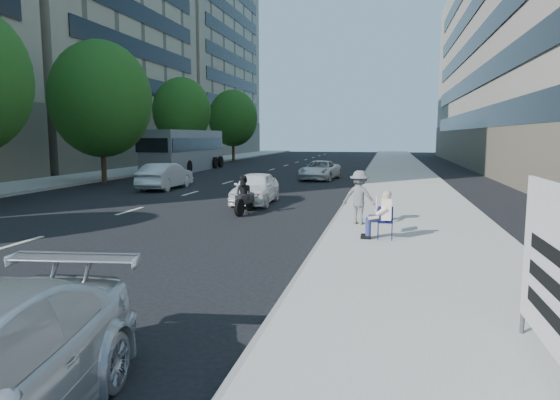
% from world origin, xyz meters
% --- Properties ---
extents(ground, '(160.00, 160.00, 0.00)m').
position_xyz_m(ground, '(0.00, 0.00, 0.00)').
color(ground, black).
rests_on(ground, ground).
extents(near_sidewalk, '(5.00, 120.00, 0.15)m').
position_xyz_m(near_sidewalk, '(4.00, 20.00, 0.07)').
color(near_sidewalk, '#A6A39B').
rests_on(near_sidewalk, ground).
extents(far_sidewalk, '(4.50, 120.00, 0.15)m').
position_xyz_m(far_sidewalk, '(-16.75, 20.00, 0.07)').
color(far_sidewalk, '#A6A39B').
rests_on(far_sidewalk, ground).
extents(far_bldg_north, '(22.00, 28.00, 28.00)m').
position_xyz_m(far_bldg_north, '(-30.00, 62.00, 14.00)').
color(far_bldg_north, tan).
rests_on(far_bldg_north, ground).
extents(tree_far_c, '(6.00, 6.00, 8.47)m').
position_xyz_m(tree_far_c, '(-13.70, 18.00, 5.02)').
color(tree_far_c, '#382616').
rests_on(tree_far_c, ground).
extents(tree_far_d, '(4.80, 4.80, 7.65)m').
position_xyz_m(tree_far_d, '(-13.70, 30.00, 4.89)').
color(tree_far_d, '#382616').
rests_on(tree_far_d, ground).
extents(tree_far_e, '(5.40, 5.40, 7.89)m').
position_xyz_m(tree_far_e, '(-13.70, 44.00, 4.78)').
color(tree_far_e, '#382616').
rests_on(tree_far_e, ground).
extents(seated_protester, '(0.83, 1.12, 1.31)m').
position_xyz_m(seated_protester, '(3.00, 4.03, 0.87)').
color(seated_protester, navy).
rests_on(seated_protester, near_sidewalk).
extents(jogger, '(1.18, 0.82, 1.66)m').
position_xyz_m(jogger, '(2.30, 6.20, 0.98)').
color(jogger, slate).
rests_on(jogger, near_sidewalk).
extents(pedestrian_woman, '(0.77, 0.66, 1.79)m').
position_xyz_m(pedestrian_woman, '(5.80, -0.32, 1.05)').
color(pedestrian_woman, black).
rests_on(pedestrian_woman, near_sidewalk).
extents(white_sedan_near, '(1.79, 4.04, 1.35)m').
position_xyz_m(white_sedan_near, '(-2.33, 11.01, 0.68)').
color(white_sedan_near, white).
rests_on(white_sedan_near, ground).
extents(white_sedan_mid, '(1.49, 4.26, 1.40)m').
position_xyz_m(white_sedan_mid, '(-8.61, 15.69, 0.70)').
color(white_sedan_mid, silver).
rests_on(white_sedan_mid, ground).
extents(white_sedan_far, '(2.57, 4.67, 1.24)m').
position_xyz_m(white_sedan_far, '(-1.21, 23.19, 0.62)').
color(white_sedan_far, white).
rests_on(white_sedan_far, ground).
extents(motorcycle, '(0.76, 2.05, 1.42)m').
position_xyz_m(motorcycle, '(-2.01, 8.26, 0.64)').
color(motorcycle, black).
rests_on(motorcycle, ground).
extents(bus, '(2.94, 12.12, 3.30)m').
position_xyz_m(bus, '(-13.00, 28.98, 1.64)').
color(bus, slate).
rests_on(bus, ground).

